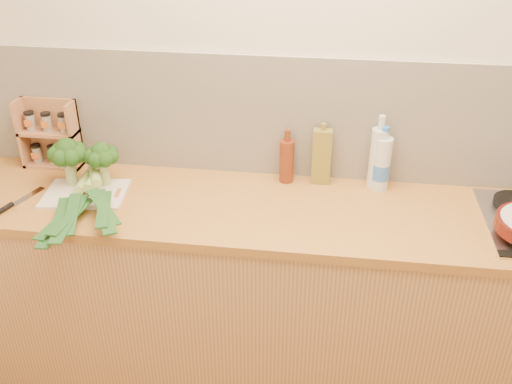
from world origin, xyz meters
The scene contains 14 objects.
room_shell centered at (0.00, 1.49, 1.17)m, with size 3.50×3.50×3.50m.
counter centered at (0.00, 1.20, 0.45)m, with size 3.20×0.62×0.90m.
chopping_board centered at (-0.90, 1.19, 0.91)m, with size 0.34×0.25×0.01m, color beige.
broccoli_left centered at (-0.98, 1.25, 1.06)m, with size 0.16×0.17×0.21m.
broccoli_right centered at (-0.84, 1.27, 1.04)m, with size 0.15×0.15×0.19m.
leek_front centered at (-0.92, 1.17, 0.93)m, with size 0.13×0.70×0.04m.
leek_mid centered at (-0.87, 1.13, 0.95)m, with size 0.13×0.62×0.04m.
leek_back centered at (-0.82, 1.14, 0.97)m, with size 0.33×0.56×0.04m.
chefs_knife centered at (-1.17, 1.04, 0.91)m, with size 0.11×0.28×0.02m.
spice_rack centered at (-1.15, 1.44, 1.04)m, with size 0.26×0.10×0.31m.
oil_tin centered at (0.08, 1.43, 1.03)m, with size 0.08×0.05×0.28m.
glass_bottle centered at (0.31, 1.43, 1.04)m, with size 0.07×0.07×0.33m.
amber_bottle centered at (-0.07, 1.43, 1.00)m, with size 0.06×0.06×0.24m.
water_bottle centered at (0.33, 1.42, 1.01)m, with size 0.08×0.08×0.26m.
Camera 1 is at (0.10, -0.79, 2.11)m, focal length 40.00 mm.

